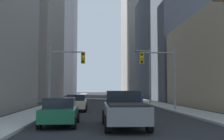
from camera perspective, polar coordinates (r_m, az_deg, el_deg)
sidewalk_left at (r=55.81m, az=-8.62°, el=-6.00°), size 2.67×160.00×0.15m
sidewalk_right at (r=56.19m, az=4.73°, el=-6.02°), size 2.67×160.00×0.15m
pickup_truck_grey at (r=14.46m, az=2.55°, el=-8.19°), size 2.20×5.42×1.90m
sedan_green at (r=15.35m, az=-10.80°, el=-8.49°), size 1.95×4.23×1.52m
sedan_beige at (r=25.30m, az=-7.47°, el=-6.78°), size 1.95×4.21×1.52m
sedan_blue at (r=36.24m, az=4.52°, el=-5.98°), size 1.95×4.22×1.52m
traffic_signal_near_left at (r=25.16m, az=-9.77°, el=0.63°), size 3.28×0.44×6.00m
traffic_signal_near_right at (r=25.73m, az=9.89°, el=0.54°), size 3.34×0.44×6.00m
street_lamp_right at (r=37.65m, az=7.35°, el=-0.18°), size 2.24×0.32×7.50m
building_left_mid_office at (r=58.37m, az=-21.57°, el=9.94°), size 20.84×23.12×31.69m
building_left_far_tower at (r=102.24m, az=-11.74°, el=12.73°), size 14.55×19.29×62.86m
building_right_mid_block at (r=59.38m, az=16.52°, el=5.49°), size 19.69×29.44×23.38m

